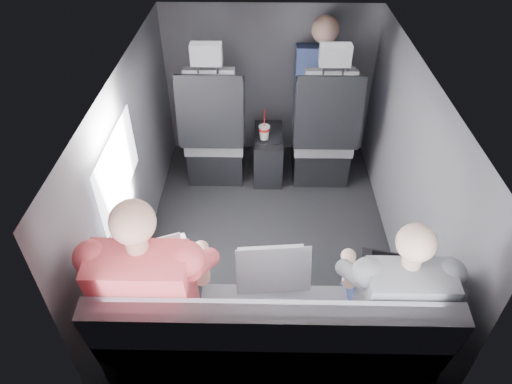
{
  "coord_description": "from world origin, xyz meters",
  "views": [
    {
      "loc": [
        -0.04,
        -2.41,
        2.44
      ],
      "look_at": [
        -0.09,
        -0.05,
        0.53
      ],
      "focal_mm": 32.0,
      "sensor_mm": 36.0,
      "label": 1
    }
  ],
  "objects_px": {
    "soda_cup": "(264,132)",
    "laptop_white": "(156,258)",
    "passenger_rear_right": "(389,297)",
    "front_seat_left": "(215,137)",
    "center_console": "(268,154)",
    "laptop_silver": "(273,266)",
    "passenger_front_right": "(320,84)",
    "laptop_black": "(395,270)",
    "rear_bench": "(269,346)",
    "passenger_rear_left": "(156,288)",
    "front_seat_right": "(322,138)"
  },
  "relations": [
    {
      "from": "front_seat_left",
      "to": "passenger_rear_right",
      "type": "distance_m",
      "value": 2.1
    },
    {
      "from": "front_seat_left",
      "to": "soda_cup",
      "type": "relative_size",
      "value": 4.57
    },
    {
      "from": "center_console",
      "to": "passenger_rear_right",
      "type": "bearing_deg",
      "value": -72.23
    },
    {
      "from": "laptop_silver",
      "to": "passenger_rear_right",
      "type": "height_order",
      "value": "passenger_rear_right"
    },
    {
      "from": "passenger_front_right",
      "to": "passenger_rear_right",
      "type": "bearing_deg",
      "value": -85.29
    },
    {
      "from": "center_console",
      "to": "passenger_rear_left",
      "type": "xyz_separation_m",
      "value": [
        -0.57,
        -1.85,
        0.45
      ]
    },
    {
      "from": "rear_bench",
      "to": "laptop_white",
      "type": "xyz_separation_m",
      "value": [
        -0.61,
        0.31,
        0.33
      ]
    },
    {
      "from": "center_console",
      "to": "laptop_silver",
      "type": "relative_size",
      "value": 1.21
    },
    {
      "from": "center_console",
      "to": "laptop_black",
      "type": "bearing_deg",
      "value": -68.92
    },
    {
      "from": "passenger_rear_right",
      "to": "front_seat_right",
      "type": "bearing_deg",
      "value": 94.49
    },
    {
      "from": "front_seat_left",
      "to": "rear_bench",
      "type": "distance_m",
      "value": 1.96
    },
    {
      "from": "front_seat_left",
      "to": "center_console",
      "type": "height_order",
      "value": "front_seat_left"
    },
    {
      "from": "front_seat_right",
      "to": "laptop_white",
      "type": "distance_m",
      "value": 1.93
    },
    {
      "from": "center_console",
      "to": "soda_cup",
      "type": "relative_size",
      "value": 1.73
    },
    {
      "from": "passenger_rear_right",
      "to": "passenger_rear_left",
      "type": "bearing_deg",
      "value": -179.92
    },
    {
      "from": "passenger_rear_left",
      "to": "passenger_rear_right",
      "type": "distance_m",
      "value": 1.16
    },
    {
      "from": "passenger_rear_right",
      "to": "front_seat_left",
      "type": "bearing_deg",
      "value": 119.98
    },
    {
      "from": "passenger_rear_left",
      "to": "center_console",
      "type": "bearing_deg",
      "value": 72.91
    },
    {
      "from": "soda_cup",
      "to": "laptop_white",
      "type": "bearing_deg",
      "value": -110.14
    },
    {
      "from": "front_seat_right",
      "to": "laptop_black",
      "type": "distance_m",
      "value": 1.68
    },
    {
      "from": "laptop_black",
      "to": "passenger_rear_left",
      "type": "bearing_deg",
      "value": -172.55
    },
    {
      "from": "laptop_white",
      "to": "front_seat_right",
      "type": "bearing_deg",
      "value": 56.35
    },
    {
      "from": "soda_cup",
      "to": "laptop_black",
      "type": "xyz_separation_m",
      "value": [
        0.69,
        -1.62,
        0.16
      ]
    },
    {
      "from": "center_console",
      "to": "soda_cup",
      "type": "distance_m",
      "value": 0.28
    },
    {
      "from": "rear_bench",
      "to": "front_seat_left",
      "type": "bearing_deg",
      "value": 103.31
    },
    {
      "from": "rear_bench",
      "to": "passenger_rear_right",
      "type": "xyz_separation_m",
      "value": [
        0.59,
        0.1,
        0.3
      ]
    },
    {
      "from": "laptop_white",
      "to": "passenger_front_right",
      "type": "bearing_deg",
      "value": 60.86
    },
    {
      "from": "laptop_black",
      "to": "passenger_front_right",
      "type": "relative_size",
      "value": 0.41
    },
    {
      "from": "soda_cup",
      "to": "passenger_rear_right",
      "type": "xyz_separation_m",
      "value": [
        0.63,
        -1.77,
        0.14
      ]
    },
    {
      "from": "front_seat_left",
      "to": "laptop_white",
      "type": "distance_m",
      "value": 1.62
    },
    {
      "from": "front_seat_right",
      "to": "passenger_rear_right",
      "type": "bearing_deg",
      "value": -85.51
    },
    {
      "from": "front_seat_right",
      "to": "rear_bench",
      "type": "distance_m",
      "value": 1.96
    },
    {
      "from": "center_console",
      "to": "laptop_white",
      "type": "bearing_deg",
      "value": -110.49
    },
    {
      "from": "front_seat_left",
      "to": "rear_bench",
      "type": "relative_size",
      "value": 0.79
    },
    {
      "from": "soda_cup",
      "to": "laptop_black",
      "type": "bearing_deg",
      "value": -66.91
    },
    {
      "from": "laptop_black",
      "to": "rear_bench",
      "type": "bearing_deg",
      "value": -158.71
    },
    {
      "from": "rear_bench",
      "to": "passenger_front_right",
      "type": "bearing_deg",
      "value": 78.95
    },
    {
      "from": "laptop_silver",
      "to": "soda_cup",
      "type": "bearing_deg",
      "value": 91.88
    },
    {
      "from": "passenger_front_right",
      "to": "soda_cup",
      "type": "bearing_deg",
      "value": -147.68
    },
    {
      "from": "soda_cup",
      "to": "laptop_black",
      "type": "height_order",
      "value": "laptop_black"
    },
    {
      "from": "laptop_silver",
      "to": "laptop_black",
      "type": "distance_m",
      "value": 0.64
    },
    {
      "from": "front_seat_right",
      "to": "laptop_silver",
      "type": "bearing_deg",
      "value": -104.89
    },
    {
      "from": "rear_bench",
      "to": "passenger_rear_right",
      "type": "relative_size",
      "value": 1.35
    },
    {
      "from": "front_seat_right",
      "to": "passenger_front_right",
      "type": "height_order",
      "value": "passenger_front_right"
    },
    {
      "from": "front_seat_left",
      "to": "laptop_white",
      "type": "height_order",
      "value": "front_seat_left"
    },
    {
      "from": "laptop_silver",
      "to": "laptop_white",
      "type": "bearing_deg",
      "value": 175.86
    },
    {
      "from": "laptop_silver",
      "to": "passenger_rear_right",
      "type": "xyz_separation_m",
      "value": [
        0.58,
        -0.17,
        -0.02
      ]
    },
    {
      "from": "rear_bench",
      "to": "passenger_front_right",
      "type": "xyz_separation_m",
      "value": [
        0.42,
        2.16,
        0.45
      ]
    },
    {
      "from": "soda_cup",
      "to": "laptop_white",
      "type": "relative_size",
      "value": 0.63
    },
    {
      "from": "soda_cup",
      "to": "laptop_silver",
      "type": "height_order",
      "value": "laptop_silver"
    }
  ]
}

